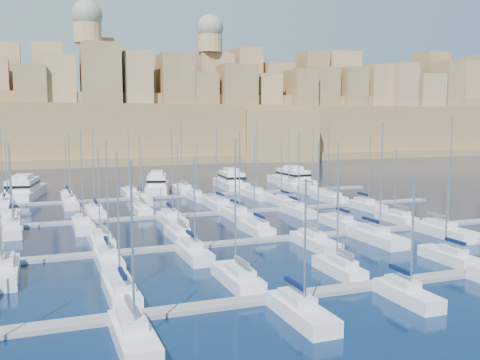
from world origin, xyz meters
name	(u,v)px	position (x,y,z in m)	size (l,w,h in m)	color
ground	(248,224)	(0.00, 0.00, 0.00)	(600.00, 600.00, 0.00)	black
pontoon_near	(374,285)	(0.00, -34.00, 0.20)	(84.00, 2.00, 0.40)	slate
pontoon_mid_near	(280,239)	(0.00, -12.00, 0.20)	(84.00, 2.00, 0.40)	slate
pontoon_mid_far	(227,212)	(0.00, 10.00, 0.20)	(84.00, 2.00, 0.40)	slate
pontoon_far	(193,196)	(0.00, 32.00, 0.20)	(84.00, 2.00, 0.40)	slate
sailboat_1	(121,291)	(-23.94, -28.75, 0.74)	(2.62, 8.73, 13.83)	silver
sailboat_2	(237,278)	(-12.45, -28.62, 0.75)	(2.70, 8.99, 14.96)	silver
sailboat_3	(339,268)	(-1.09, -29.21, 0.72)	(2.34, 7.79, 12.47)	silver
sailboat_4	(448,256)	(13.33, -29.28, 0.71)	(2.29, 7.64, 11.32)	silver
sailboat_7	(133,335)	(-24.57, -39.31, 0.74)	(2.65, 8.84, 13.91)	silver
sailboat_8	(301,311)	(-10.81, -39.25, 0.72)	(2.62, 8.73, 12.07)	silver
sailboat_9	(407,294)	(0.21, -38.68, 0.71)	(2.27, 7.57, 11.95)	silver
sailboat_13	(101,240)	(-23.32, -6.47, 0.74)	(2.79, 9.30, 12.90)	silver
sailboat_14	(180,234)	(-12.85, -6.92, 0.73)	(2.51, 8.38, 13.40)	silver
sailboat_15	(256,228)	(-1.43, -6.69, 0.75)	(2.65, 8.85, 14.38)	silver
sailboat_16	(338,222)	(12.35, -6.78, 0.73)	(2.60, 8.66, 13.22)	silver
sailboat_17	(396,218)	(22.89, -7.02, 0.72)	(2.45, 8.18, 12.01)	silver
sailboat_18	(3,271)	(-34.50, -18.03, 0.77)	(3.10, 10.32, 15.57)	silver
sailboat_19	(109,260)	(-23.65, -17.19, 0.75)	(2.58, 8.60, 14.54)	silver
sailboat_20	(194,252)	(-13.74, -17.20, 0.72)	(2.58, 8.61, 12.31)	silver
sailboat_21	(315,242)	(2.36, -17.56, 0.75)	(2.81, 9.36, 14.08)	silver
sailboat_22	(377,237)	(11.51, -17.95, 0.77)	(3.04, 10.14, 16.37)	silver
sailboat_23	(444,231)	(22.66, -18.13, 0.78)	(3.15, 10.50, 17.36)	silver
sailboat_24	(11,217)	(-35.04, 15.29, 0.73)	(2.64, 8.80, 13.16)	silver
sailboat_25	(95,212)	(-21.91, 15.64, 0.76)	(2.86, 9.52, 15.40)	silver
sailboat_26	(141,209)	(-14.12, 15.25, 0.74)	(2.62, 8.73, 14.18)	silver
sailboat_27	(218,204)	(0.28, 16.06, 0.76)	(3.11, 10.36, 15.13)	silver
sailboat_28	(282,201)	(13.08, 15.06, 0.73)	(2.50, 8.33, 13.02)	silver
sailboat_29	(329,198)	(23.85, 15.81, 0.76)	(2.96, 9.86, 15.75)	silver
sailboat_30	(14,229)	(-34.32, 4.78, 0.73)	(2.60, 8.66, 12.94)	silver
sailboat_31	(83,225)	(-24.72, 4.43, 0.76)	(2.81, 9.38, 15.21)	silver
sailboat_32	(172,219)	(-11.24, 4.27, 0.76)	(2.91, 9.70, 15.46)	silver
sailboat_33	(238,215)	(-0.13, 4.12, 0.76)	(3.00, 10.00, 14.99)	silver
sailboat_34	(297,210)	(10.92, 4.56, 0.75)	(2.73, 9.10, 14.63)	silver
sailboat_35	(367,206)	(25.16, 4.63, 0.74)	(2.69, 8.97, 14.05)	silver
sailboat_36	(8,199)	(-36.62, 36.70, 0.72)	(2.28, 7.61, 12.29)	silver
sailboat_37	(67,196)	(-25.39, 36.85, 0.72)	(2.37, 7.92, 12.49)	silver
sailboat_38	(130,193)	(-12.51, 37.41, 0.75)	(2.72, 9.06, 14.64)	silver
sailboat_39	(182,190)	(-0.66, 38.27, 0.78)	(3.24, 10.79, 16.09)	silver
sailboat_40	(241,187)	(13.05, 37.35, 0.73)	(2.68, 8.92, 12.08)	silver
sailboat_41	(290,185)	(25.49, 37.26, 0.75)	(2.62, 8.73, 15.08)	silver
sailboat_42	(4,207)	(-36.68, 26.45, 0.76)	(2.80, 9.33, 15.38)	silver
sailboat_43	(71,203)	(-25.28, 26.70, 0.74)	(2.64, 8.81, 14.06)	silver
sailboat_44	(142,200)	(-11.81, 26.86, 0.72)	(2.55, 8.50, 12.00)	silver
sailboat_45	(197,196)	(-0.54, 27.23, 0.72)	(2.32, 7.74, 11.97)	silver
sailboat_46	(256,194)	(11.99, 25.88, 0.77)	(3.14, 10.48, 16.27)	silver
sailboat_47	(311,191)	(25.41, 26.33, 0.76)	(2.87, 9.58, 14.98)	silver
motor_yacht_a	(24,190)	(-33.77, 42.91, 1.73)	(9.42, 20.32, 5.25)	silver
motor_yacht_b	(157,185)	(-5.77, 41.04, 1.73)	(8.42, 16.35, 5.25)	silver
motor_yacht_c	(231,181)	(12.06, 41.47, 1.73)	(6.42, 16.96, 5.25)	silver
motor_yacht_d	(292,179)	(28.42, 41.89, 1.73)	(5.80, 17.63, 5.25)	silver
fortified_city	(113,123)	(-0.19, 155.26, 14.74)	(460.00, 108.95, 59.52)	olive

